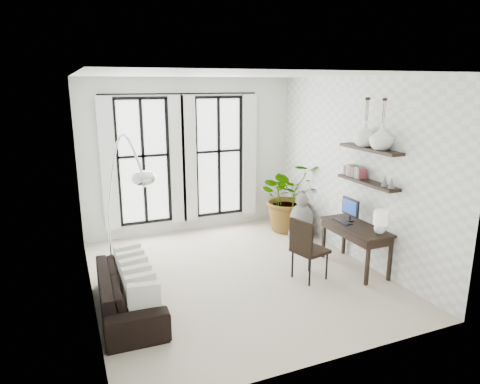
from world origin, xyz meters
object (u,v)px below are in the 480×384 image
sofa (129,291)px  desk (358,229)px  desk_chair (306,246)px  buddha (301,220)px  arc_lamp (123,171)px  plant (289,196)px

sofa → desk: bearing=-89.6°
desk_chair → buddha: (0.92, 1.69, -0.19)m
desk_chair → arc_lamp: (-2.65, 0.75, 1.27)m
desk → buddha: bearing=92.6°
desk → arc_lamp: 3.89m
desk_chair → arc_lamp: size_ratio=0.42×
sofa → buddha: (3.67, 1.56, 0.10)m
sofa → plant: 4.30m
desk → plant: bearing=91.2°
sofa → desk: desk is taller
sofa → plant: plant is taller
desk → buddha: (-0.08, 1.68, -0.33)m
arc_lamp → plant: bearing=22.8°
desk_chair → plant: bearing=53.1°
plant → arc_lamp: 4.05m
plant → buddha: (-0.03, -0.57, -0.36)m
arc_lamp → buddha: arc_lamp is taller
sofa → desk_chair: 2.77m
arc_lamp → desk_chair: bearing=-15.7°
plant → desk: bearing=-88.8°
desk_chair → arc_lamp: bearing=150.2°
sofa → arc_lamp: 1.69m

